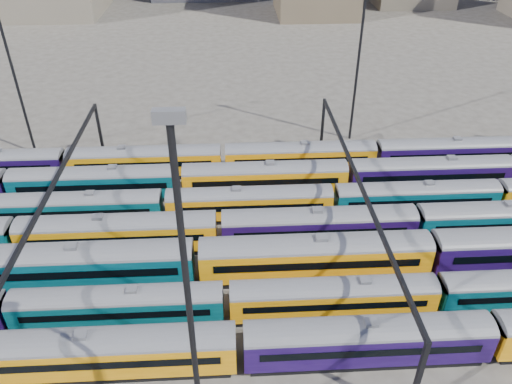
{
  "coord_description": "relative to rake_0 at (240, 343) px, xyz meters",
  "views": [
    {
      "loc": [
        -2.45,
        -41.07,
        34.03
      ],
      "look_at": [
        0.13,
        5.8,
        3.0
      ],
      "focal_mm": 35.0,
      "sensor_mm": 36.0,
      "label": 1
    }
  ],
  "objects": [
    {
      "name": "ground",
      "position": [
        2.3,
        15.0,
        -2.61
      ],
      "size": [
        500.0,
        500.0,
        0.0
      ],
      "primitive_type": "plane",
      "color": "#403C36",
      "rests_on": "ground"
    },
    {
      "name": "rake_0",
      "position": [
        0.0,
        0.0,
        0.0
      ],
      "size": [
        121.18,
        2.96,
        4.97
      ],
      "color": "black",
      "rests_on": "ground"
    },
    {
      "name": "rake_1",
      "position": [
        8.34,
        5.0,
        -0.21
      ],
      "size": [
        92.97,
        2.73,
        4.57
      ],
      "color": "black",
      "rests_on": "ground"
    },
    {
      "name": "rake_2",
      "position": [
        -3.81,
        10.0,
        0.3
      ],
      "size": [
        134.89,
        3.29,
        5.55
      ],
      "color": "black",
      "rests_on": "ground"
    },
    {
      "name": "rake_3",
      "position": [
        -1.71,
        15.0,
        0.06
      ],
      "size": [
        123.86,
        3.02,
        5.09
      ],
      "color": "black",
      "rests_on": "ground"
    },
    {
      "name": "rake_4",
      "position": [
        1.65,
        20.0,
        -0.16
      ],
      "size": [
        94.82,
        2.78,
        4.67
      ],
      "color": "black",
      "rests_on": "ground"
    },
    {
      "name": "rake_5",
      "position": [
        3.73,
        25.0,
        0.0
      ],
      "size": [
        141.56,
        2.96,
        4.98
      ],
      "color": "black",
      "rests_on": "ground"
    },
    {
      "name": "rake_6",
      "position": [
        -1.32,
        30.0,
        -0.05
      ],
      "size": [
        119.05,
        2.9,
        4.88
      ],
      "color": "black",
      "rests_on": "ground"
    },
    {
      "name": "gantry_1",
      "position": [
        -17.7,
        15.0,
        4.18
      ],
      "size": [
        0.35,
        40.35,
        8.03
      ],
      "color": "black",
      "rests_on": "ground"
    },
    {
      "name": "gantry_2",
      "position": [
        12.3,
        15.0,
        4.18
      ],
      "size": [
        0.35,
        40.35,
        8.03
      ],
      "color": "black",
      "rests_on": "ground"
    },
    {
      "name": "mast_1",
      "position": [
        -27.7,
        37.0,
        11.36
      ],
      "size": [
        1.4,
        0.5,
        25.6
      ],
      "color": "black",
      "rests_on": "ground"
    },
    {
      "name": "mast_2",
      "position": [
        -2.7,
        -7.0,
        11.36
      ],
      "size": [
        1.4,
        0.5,
        25.6
      ],
      "color": "black",
      "rests_on": "ground"
    },
    {
      "name": "mast_3",
      "position": [
        17.3,
        39.0,
        11.36
      ],
      "size": [
        1.4,
        0.5,
        25.6
      ],
      "color": "black",
      "rests_on": "ground"
    }
  ]
}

